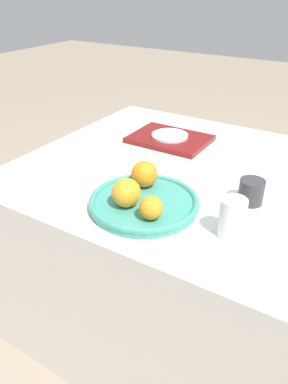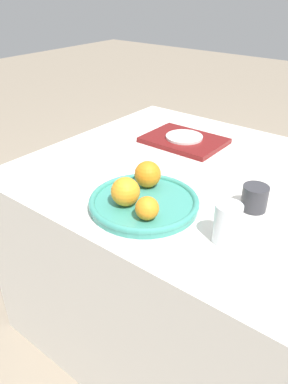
{
  "view_description": "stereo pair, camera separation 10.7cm",
  "coord_description": "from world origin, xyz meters",
  "px_view_note": "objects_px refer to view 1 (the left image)",
  "views": [
    {
      "loc": [
        0.39,
        -1.08,
        1.31
      ],
      "look_at": [
        -0.09,
        -0.29,
        0.78
      ],
      "focal_mm": 35.0,
      "sensor_mm": 36.0,
      "label": 1
    },
    {
      "loc": [
        0.48,
        -1.02,
        1.31
      ],
      "look_at": [
        -0.09,
        -0.29,
        0.78
      ],
      "focal_mm": 35.0,
      "sensor_mm": 36.0,
      "label": 2
    }
  ],
  "objects_px": {
    "orange_2": "(151,208)",
    "side_plate": "(170,136)",
    "orange_0": "(126,193)",
    "serving_tray": "(170,139)",
    "cup_1": "(251,191)",
    "fruit_platter": "(144,202)",
    "water_glass": "(232,218)",
    "orange_1": "(144,174)"
  },
  "relations": [
    {
      "from": "fruit_platter",
      "to": "orange_2",
      "type": "xyz_separation_m",
      "value": [
        0.06,
        -0.07,
        0.04
      ]
    },
    {
      "from": "cup_1",
      "to": "water_glass",
      "type": "bearing_deg",
      "value": -87.57
    },
    {
      "from": "water_glass",
      "to": "side_plate",
      "type": "relative_size",
      "value": 0.73
    },
    {
      "from": "orange_0",
      "to": "fruit_platter",
      "type": "bearing_deg",
      "value": 58.49
    },
    {
      "from": "fruit_platter",
      "to": "orange_0",
      "type": "bearing_deg",
      "value": -121.51
    },
    {
      "from": "fruit_platter",
      "to": "orange_1",
      "type": "height_order",
      "value": "orange_1"
    },
    {
      "from": "orange_0",
      "to": "side_plate",
      "type": "bearing_deg",
      "value": 105.35
    },
    {
      "from": "orange_2",
      "to": "side_plate",
      "type": "distance_m",
      "value": 0.6
    },
    {
      "from": "orange_0",
      "to": "orange_2",
      "type": "xyz_separation_m",
      "value": [
        0.09,
        -0.02,
        -0.01
      ]
    },
    {
      "from": "orange_1",
      "to": "side_plate",
      "type": "xyz_separation_m",
      "value": [
        -0.13,
        0.4,
        -0.04
      ]
    },
    {
      "from": "side_plate",
      "to": "orange_2",
      "type": "bearing_deg",
      "value": -66.59
    },
    {
      "from": "orange_1",
      "to": "orange_2",
      "type": "xyz_separation_m",
      "value": [
        0.11,
        -0.14,
        -0.01
      ]
    },
    {
      "from": "orange_2",
      "to": "fruit_platter",
      "type": "bearing_deg",
      "value": 133.47
    },
    {
      "from": "side_plate",
      "to": "serving_tray",
      "type": "bearing_deg",
      "value": 0.0
    },
    {
      "from": "cup_1",
      "to": "fruit_platter",
      "type": "bearing_deg",
      "value": -143.65
    },
    {
      "from": "water_glass",
      "to": "side_plate",
      "type": "bearing_deg",
      "value": 132.27
    },
    {
      "from": "orange_0",
      "to": "serving_tray",
      "type": "relative_size",
      "value": 0.27
    },
    {
      "from": "water_glass",
      "to": "serving_tray",
      "type": "bearing_deg",
      "value": 132.27
    },
    {
      "from": "side_plate",
      "to": "cup_1",
      "type": "distance_m",
      "value": 0.52
    },
    {
      "from": "orange_0",
      "to": "orange_2",
      "type": "height_order",
      "value": "orange_0"
    },
    {
      "from": "water_glass",
      "to": "serving_tray",
      "type": "height_order",
      "value": "water_glass"
    },
    {
      "from": "cup_1",
      "to": "orange_2",
      "type": "bearing_deg",
      "value": -127.02
    },
    {
      "from": "orange_1",
      "to": "serving_tray",
      "type": "relative_size",
      "value": 0.26
    },
    {
      "from": "fruit_platter",
      "to": "water_glass",
      "type": "height_order",
      "value": "water_glass"
    },
    {
      "from": "orange_2",
      "to": "orange_1",
      "type": "bearing_deg",
      "value": 127.35
    },
    {
      "from": "orange_2",
      "to": "water_glass",
      "type": "relative_size",
      "value": 0.6
    },
    {
      "from": "orange_0",
      "to": "water_glass",
      "type": "xyz_separation_m",
      "value": [
        0.29,
        0.05,
        -0.01
      ]
    },
    {
      "from": "orange_1",
      "to": "side_plate",
      "type": "height_order",
      "value": "orange_1"
    },
    {
      "from": "water_glass",
      "to": "cup_1",
      "type": "bearing_deg",
      "value": 92.43
    },
    {
      "from": "cup_1",
      "to": "orange_0",
      "type": "bearing_deg",
      "value": -140.4
    },
    {
      "from": "water_glass",
      "to": "serving_tray",
      "type": "relative_size",
      "value": 0.35
    },
    {
      "from": "fruit_platter",
      "to": "orange_0",
      "type": "distance_m",
      "value": 0.07
    },
    {
      "from": "orange_1",
      "to": "orange_2",
      "type": "distance_m",
      "value": 0.18
    },
    {
      "from": "water_glass",
      "to": "cup_1",
      "type": "relative_size",
      "value": 1.45
    },
    {
      "from": "side_plate",
      "to": "orange_0",
      "type": "bearing_deg",
      "value": -74.65
    },
    {
      "from": "water_glass",
      "to": "serving_tray",
      "type": "distance_m",
      "value": 0.65
    },
    {
      "from": "orange_1",
      "to": "cup_1",
      "type": "height_order",
      "value": "orange_1"
    },
    {
      "from": "orange_0",
      "to": "orange_1",
      "type": "xyz_separation_m",
      "value": [
        -0.02,
        0.12,
        -0.0
      ]
    },
    {
      "from": "orange_1",
      "to": "cup_1",
      "type": "relative_size",
      "value": 1.1
    },
    {
      "from": "fruit_platter",
      "to": "orange_1",
      "type": "distance_m",
      "value": 0.1
    },
    {
      "from": "orange_2",
      "to": "water_glass",
      "type": "bearing_deg",
      "value": 18.64
    },
    {
      "from": "water_glass",
      "to": "side_plate",
      "type": "xyz_separation_m",
      "value": [
        -0.44,
        0.48,
        -0.03
      ]
    }
  ]
}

